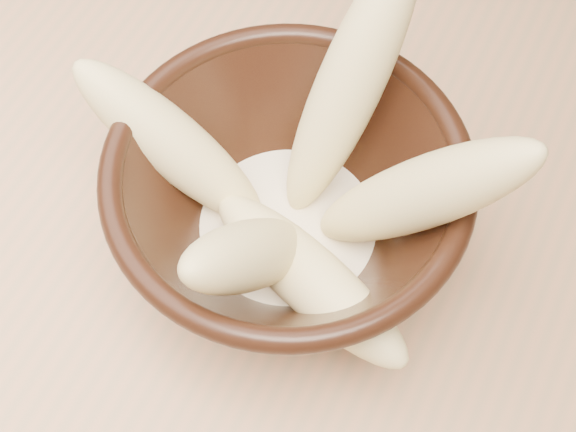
# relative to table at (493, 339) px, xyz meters

# --- Properties ---
(table) EXTENTS (1.20, 0.80, 0.75)m
(table) POSITION_rel_table_xyz_m (0.00, 0.00, 0.00)
(table) COLOR tan
(table) RESTS_ON ground
(bowl) EXTENTS (0.19, 0.19, 0.10)m
(bowl) POSITION_rel_table_xyz_m (-0.14, -0.04, 0.14)
(bowl) COLOR black
(bowl) RESTS_ON table
(milk_puddle) EXTENTS (0.11, 0.11, 0.01)m
(milk_puddle) POSITION_rel_table_xyz_m (-0.14, -0.04, 0.11)
(milk_puddle) COLOR #FDEDCB
(milk_puddle) RESTS_ON bowl
(banana_upright) EXTENTS (0.06, 0.12, 0.16)m
(banana_upright) POSITION_rel_table_xyz_m (-0.13, 0.02, 0.19)
(banana_upright) COLOR #F6DB91
(banana_upright) RESTS_ON bowl
(banana_left) EXTENTS (0.13, 0.04, 0.11)m
(banana_left) POSITION_rel_table_xyz_m (-0.20, -0.04, 0.16)
(banana_left) COLOR #F6DB91
(banana_left) RESTS_ON bowl
(banana_right) EXTENTS (0.12, 0.05, 0.15)m
(banana_right) POSITION_rel_table_xyz_m (-0.07, -0.03, 0.18)
(banana_right) COLOR #F6DB91
(banana_right) RESTS_ON bowl
(banana_across) EXTENTS (0.14, 0.08, 0.04)m
(banana_across) POSITION_rel_table_xyz_m (-0.11, -0.07, 0.14)
(banana_across) COLOR #F6DB91
(banana_across) RESTS_ON bowl
(banana_front) EXTENTS (0.06, 0.11, 0.12)m
(banana_front) POSITION_rel_table_xyz_m (-0.13, -0.08, 0.16)
(banana_front) COLOR #F6DB91
(banana_front) RESTS_ON bowl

